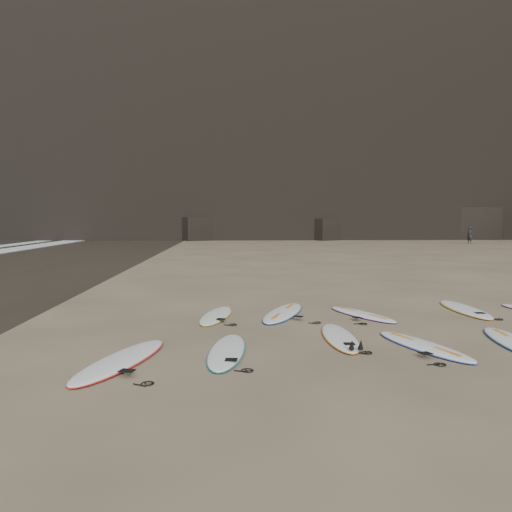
% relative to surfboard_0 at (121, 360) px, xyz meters
% --- Properties ---
extents(ground, '(240.00, 240.00, 0.00)m').
position_rel_surfboard_0_xyz_m(ground, '(4.11, 1.04, -0.05)').
color(ground, '#897559').
rests_on(ground, ground).
extents(headland, '(170.00, 101.00, 63.47)m').
position_rel_surfboard_0_xyz_m(headland, '(27.95, 49.82, 20.97)').
color(headland, black).
rests_on(headland, ground).
extents(surfboard_0, '(1.48, 2.84, 0.10)m').
position_rel_surfboard_0_xyz_m(surfboard_0, '(0.00, 0.00, 0.00)').
color(surfboard_0, white).
rests_on(surfboard_0, ground).
extents(surfboard_1, '(0.85, 2.51, 0.09)m').
position_rel_surfboard_0_xyz_m(surfboard_1, '(1.73, 0.49, -0.01)').
color(surfboard_1, white).
rests_on(surfboard_1, ground).
extents(surfboard_2, '(0.67, 2.44, 0.09)m').
position_rel_surfboard_0_xyz_m(surfboard_2, '(3.94, 1.39, -0.01)').
color(surfboard_2, white).
rests_on(surfboard_2, ground).
extents(surfboard_3, '(1.36, 2.50, 0.09)m').
position_rel_surfboard_0_xyz_m(surfboard_3, '(5.33, 0.65, -0.01)').
color(surfboard_3, white).
rests_on(surfboard_3, ground).
extents(surfboard_5, '(1.00, 2.43, 0.09)m').
position_rel_surfboard_0_xyz_m(surfboard_5, '(1.46, 3.75, -0.01)').
color(surfboard_5, white).
rests_on(surfboard_5, ground).
extents(surfboard_6, '(1.59, 2.81, 0.10)m').
position_rel_surfboard_0_xyz_m(surfboard_6, '(3.11, 3.95, -0.00)').
color(surfboard_6, white).
rests_on(surfboard_6, ground).
extents(surfboard_7, '(1.48, 2.32, 0.08)m').
position_rel_surfboard_0_xyz_m(surfboard_7, '(5.01, 3.69, -0.01)').
color(surfboard_7, white).
rests_on(surfboard_7, ground).
extents(surfboard_8, '(0.69, 2.67, 0.10)m').
position_rel_surfboard_0_xyz_m(surfboard_8, '(7.81, 4.18, -0.00)').
color(surfboard_8, white).
rests_on(surfboard_8, ground).
extents(person_a, '(0.59, 0.68, 1.58)m').
position_rel_surfboard_0_xyz_m(person_a, '(24.37, 37.38, 0.74)').
color(person_a, black).
rests_on(person_a, ground).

